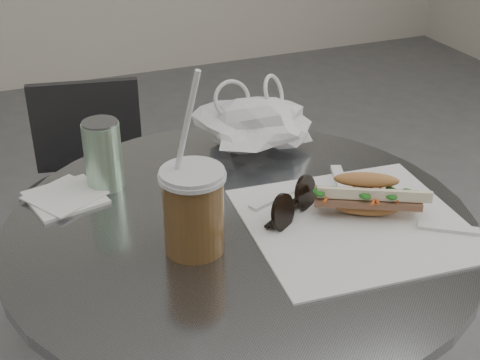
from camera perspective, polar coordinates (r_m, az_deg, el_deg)
name	(u,v)px	position (r m, az deg, el deg)	size (l,w,h in m)	color
cafe_table	(241,350)	(1.24, 0.07, -14.30)	(0.76, 0.76, 0.74)	slate
chair_far	(97,232)	(1.87, -12.11, -4.38)	(0.37, 0.40, 0.70)	#2F2F31
sandwich_paper	(355,223)	(1.08, 9.80, -3.63)	(0.34, 0.32, 0.00)	white
banh_mi	(367,195)	(1.09, 10.75, -1.27)	(0.22, 0.17, 0.07)	#B87545
iced_coffee	(193,209)	(0.98, -4.01, -2.48)	(0.10, 0.10, 0.28)	brown
sunglasses	(293,205)	(1.08, 4.52, -2.11)	(0.12, 0.10, 0.06)	black
plastic_bag	(257,127)	(1.27, 1.44, 4.55)	(0.21, 0.16, 0.10)	white
napkin_stack	(65,197)	(1.17, -14.69, -1.42)	(0.15, 0.15, 0.01)	white
drink_can	(103,155)	(1.17, -11.61, 2.12)	(0.06, 0.06, 0.12)	#63AA6E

